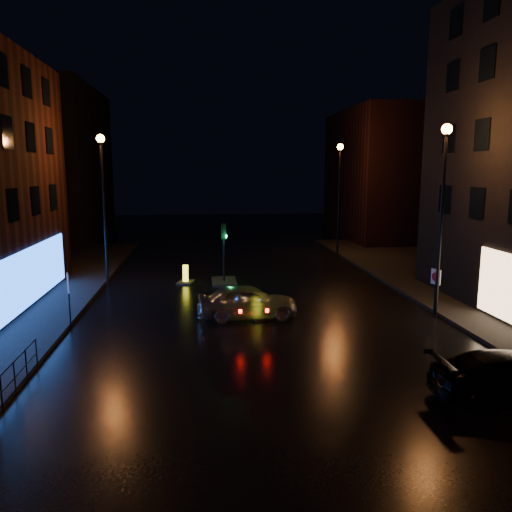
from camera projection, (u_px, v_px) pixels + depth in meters
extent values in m
plane|color=black|center=(286.00, 381.00, 15.47)|extent=(120.00, 120.00, 0.00)
cube|color=black|center=(54.00, 164.00, 46.77)|extent=(8.00, 16.00, 14.00)
cube|color=black|center=(384.00, 175.00, 47.46)|extent=(8.00, 14.00, 12.00)
cylinder|color=black|center=(104.00, 215.00, 27.63)|extent=(0.14, 0.14, 8.00)
cylinder|color=black|center=(101.00, 141.00, 26.95)|extent=(0.20, 0.20, 0.25)
sphere|color=orange|center=(100.00, 138.00, 26.93)|extent=(0.44, 0.44, 0.44)
cylinder|color=black|center=(441.00, 228.00, 21.54)|extent=(0.14, 0.14, 8.00)
cylinder|color=black|center=(447.00, 133.00, 20.86)|extent=(0.20, 0.20, 0.25)
sphere|color=orange|center=(447.00, 129.00, 20.84)|extent=(0.44, 0.44, 0.44)
cylinder|color=black|center=(339.00, 204.00, 37.21)|extent=(0.14, 0.14, 8.00)
cylinder|color=black|center=(340.00, 149.00, 36.53)|extent=(0.20, 0.20, 0.25)
sphere|color=orange|center=(340.00, 147.00, 36.50)|extent=(0.44, 0.44, 0.44)
cube|color=black|center=(224.00, 281.00, 29.03)|extent=(1.40, 2.40, 0.12)
cylinder|color=black|center=(224.00, 259.00, 28.81)|extent=(0.12, 0.12, 2.80)
cube|color=black|center=(224.00, 231.00, 28.54)|extent=(0.28, 0.22, 0.90)
cylinder|color=#0CFF59|center=(226.00, 236.00, 28.60)|extent=(0.05, 0.18, 0.18)
cylinder|color=black|center=(0.00, 376.00, 13.43)|extent=(0.05, 6.00, 0.05)
cylinder|color=black|center=(1.00, 393.00, 13.51)|extent=(0.04, 6.00, 0.04)
cylinder|color=black|center=(1.00, 393.00, 13.51)|extent=(0.04, 0.04, 1.00)
cylinder|color=black|center=(36.00, 353.00, 16.45)|extent=(0.04, 0.04, 1.00)
imported|color=#A2A3AA|center=(247.00, 301.00, 21.96)|extent=(4.45, 1.92, 1.50)
imported|color=black|center=(512.00, 377.00, 14.14)|extent=(4.65, 1.91, 1.35)
cube|color=black|center=(257.00, 317.00, 22.01)|extent=(1.11, 1.33, 0.09)
cube|color=#FCFF19|center=(257.00, 307.00, 21.93)|extent=(0.31, 0.25, 0.94)
cube|color=black|center=(257.00, 307.00, 21.93)|extent=(0.27, 0.12, 0.57)
cube|color=black|center=(186.00, 282.00, 28.90)|extent=(1.11, 1.38, 0.10)
cube|color=yellow|center=(186.00, 274.00, 28.82)|extent=(0.32, 0.25, 1.01)
cube|color=black|center=(186.00, 274.00, 28.82)|extent=(0.30, 0.10, 0.61)
cylinder|color=black|center=(69.00, 303.00, 20.29)|extent=(0.06, 0.06, 2.27)
cube|color=white|center=(68.00, 283.00, 20.15)|extent=(0.21, 0.56, 0.77)
cylinder|color=#B20C0C|center=(69.00, 283.00, 20.16)|extent=(0.15, 0.44, 0.45)
cylinder|color=black|center=(435.00, 293.00, 22.41)|extent=(0.06, 0.06, 2.03)
cube|color=white|center=(436.00, 277.00, 22.28)|extent=(0.25, 0.48, 0.69)
cylinder|color=#B20C0C|center=(435.00, 277.00, 22.27)|extent=(0.18, 0.38, 0.41)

